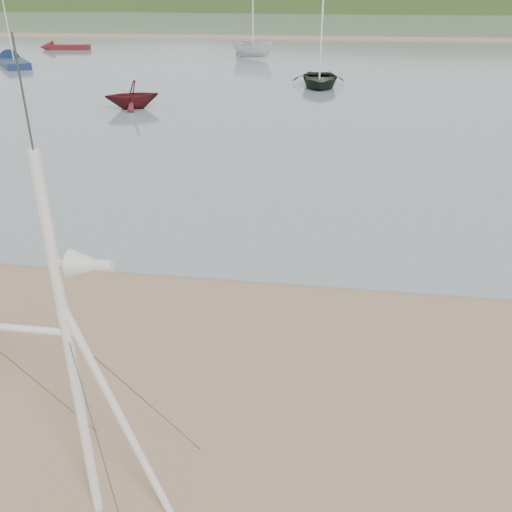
# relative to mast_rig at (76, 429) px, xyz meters

# --- Properties ---
(ground) EXTENTS (560.00, 560.00, 0.00)m
(ground) POSITION_rel_mast_rig_xyz_m (-0.74, 1.48, -1.19)
(ground) COLOR #906E53
(ground) RESTS_ON ground
(water) EXTENTS (560.00, 256.00, 0.04)m
(water) POSITION_rel_mast_rig_xyz_m (-0.74, 133.48, -1.17)
(water) COLOR gray
(water) RESTS_ON ground
(sandbar) EXTENTS (560.00, 7.00, 0.07)m
(sandbar) POSITION_rel_mast_rig_xyz_m (-0.74, 71.48, -1.12)
(sandbar) COLOR #906E53
(sandbar) RESTS_ON water
(hill_ridge) EXTENTS (620.00, 180.00, 80.00)m
(hill_ridge) POSITION_rel_mast_rig_xyz_m (17.78, 236.48, -20.89)
(hill_ridge) COLOR #233516
(hill_ridge) RESTS_ON ground
(mast_rig) EXTENTS (2.19, 2.34, 4.94)m
(mast_rig) POSITION_rel_mast_rig_xyz_m (0.00, 0.00, 0.00)
(mast_rig) COLOR white
(mast_rig) RESTS_ON ground
(boat_dark) EXTENTS (3.35, 1.20, 4.60)m
(boat_dark) POSITION_rel_mast_rig_xyz_m (1.16, 30.79, 1.15)
(boat_dark) COLOR black
(boat_dark) RESTS_ON water
(boat_red) EXTENTS (2.24, 2.61, 2.59)m
(boat_red) POSITION_rel_mast_rig_xyz_m (-7.67, 22.34, 0.14)
(boat_red) COLOR #521216
(boat_red) RESTS_ON water
(boat_white) EXTENTS (2.18, 2.16, 4.23)m
(boat_white) POSITION_rel_mast_rig_xyz_m (-5.29, 45.98, 0.96)
(boat_white) COLOR silver
(boat_white) RESTS_ON water
(dinghy_red_far) EXTENTS (5.18, 1.90, 1.23)m
(dinghy_red_far) POSITION_rel_mast_rig_xyz_m (-26.23, 51.62, -0.90)
(dinghy_red_far) COLOR #521216
(dinghy_red_far) RESTS_ON ground
(sailboat_blue_near) EXTENTS (5.73, 6.62, 7.03)m
(sailboat_blue_near) POSITION_rel_mast_rig_xyz_m (-23.98, 38.89, -0.89)
(sailboat_blue_near) COLOR #142446
(sailboat_blue_near) RESTS_ON ground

